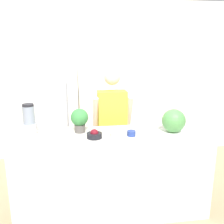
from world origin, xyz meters
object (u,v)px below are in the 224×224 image
at_px(person, 112,126).
at_px(bowl_cherries, 94,135).
at_px(blender, 29,120).
at_px(bowl_small_blue, 131,133).
at_px(bowl_cream, 118,134).
at_px(potted_plant, 80,119).
at_px(watermelon, 174,121).
at_px(refrigerator, 53,112).

distance_m(person, bowl_cherries, 0.80).
bearing_deg(blender, bowl_small_blue, -11.44).
distance_m(person, bowl_cream, 0.79).
bearing_deg(bowl_small_blue, bowl_cream, -162.44).
distance_m(blender, potted_plant, 0.54).
distance_m(bowl_cherries, potted_plant, 0.28).
bearing_deg(bowl_cherries, blender, 162.01).
xyz_separation_m(watermelon, bowl_small_blue, (-0.48, -0.02, -0.11)).
relative_size(watermelon, blender, 0.76).
xyz_separation_m(refrigerator, bowl_cream, (0.78, -1.39, 0.08)).
height_order(bowl_small_blue, potted_plant, potted_plant).
bearing_deg(bowl_cream, potted_plant, 146.74).
relative_size(refrigerator, person, 1.13).
bearing_deg(bowl_small_blue, watermelon, 2.28).
relative_size(person, potted_plant, 5.87).
bearing_deg(blender, bowl_cream, -16.18).
height_order(bowl_cherries, blender, blender).
bearing_deg(bowl_cream, refrigerator, 119.17).
bearing_deg(person, refrigerator, 143.35).
xyz_separation_m(bowl_cherries, bowl_cream, (0.24, -0.05, 0.01)).
bearing_deg(blender, person, 27.06).
bearing_deg(watermelon, refrigerator, 136.88).
bearing_deg(watermelon, person, 129.53).
relative_size(person, watermelon, 6.13).
bearing_deg(bowl_cherries, watermelon, 1.50).
relative_size(person, bowl_cherries, 9.81).
distance_m(refrigerator, bowl_small_blue, 1.64).
bearing_deg(blender, bowl_cherries, -17.99).
bearing_deg(refrigerator, bowl_small_blue, -55.15).
bearing_deg(person, blender, -152.94).
height_order(bowl_cherries, bowl_cream, bowl_cream).
xyz_separation_m(watermelon, bowl_cherries, (-0.88, -0.02, -0.11)).
xyz_separation_m(person, bowl_cream, (-0.05, -0.77, 0.16)).
xyz_separation_m(bowl_cream, blender, (-0.93, 0.27, 0.11)).
distance_m(refrigerator, blender, 1.15).
bearing_deg(refrigerator, person, -36.65).
height_order(refrigerator, person, refrigerator).
height_order(refrigerator, bowl_cream, refrigerator).
distance_m(bowl_cream, potted_plant, 0.48).
bearing_deg(potted_plant, watermelon, -10.27).
relative_size(bowl_cherries, bowl_small_blue, 1.75).
bearing_deg(watermelon, bowl_cream, -173.82).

